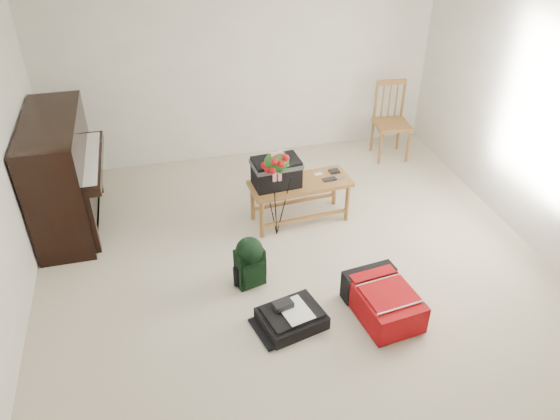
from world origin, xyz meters
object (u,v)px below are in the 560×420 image
object	(u,v)px
dining_chair	(391,122)
black_duffel	(292,317)
bench	(284,175)
green_backpack	(250,260)
flower_stand	(277,195)
red_suitcase	(381,297)
piano	(63,176)

from	to	relation	value
dining_chair	black_duffel	xyz separation A→B (m)	(-2.09, -2.73, -0.41)
bench	black_duffel	bearing A→B (deg)	-106.41
bench	green_backpack	world-z (taller)	bench
bench	flower_stand	distance (m)	0.28
red_suitcase	flower_stand	distance (m)	1.54
piano	green_backpack	size ratio (longest dim) A/B	2.84
bench	green_backpack	distance (m)	1.14
bench	flower_stand	world-z (taller)	flower_stand
red_suitcase	black_duffel	world-z (taller)	red_suitcase
bench	flower_stand	bearing A→B (deg)	-125.19
bench	red_suitcase	world-z (taller)	bench
red_suitcase	black_duffel	bearing A→B (deg)	170.18
red_suitcase	flower_stand	xyz separation A→B (m)	(-0.63, 1.37, 0.35)
red_suitcase	green_backpack	xyz separation A→B (m)	(-1.06, 0.65, 0.13)
dining_chair	flower_stand	size ratio (longest dim) A/B	0.97
dining_chair	flower_stand	distance (m)	2.35
dining_chair	red_suitcase	bearing A→B (deg)	-109.22
bench	dining_chair	bearing A→B (deg)	29.17
piano	red_suitcase	world-z (taller)	piano
bench	black_duffel	world-z (taller)	bench
green_backpack	flower_stand	world-z (taller)	flower_stand
piano	dining_chair	world-z (taller)	piano
bench	dining_chair	xyz separation A→B (m)	(1.76, 1.17, -0.11)
dining_chair	red_suitcase	size ratio (longest dim) A/B	1.32
piano	flower_stand	size ratio (longest dim) A/B	1.44
piano	dining_chair	xyz separation A→B (m)	(4.04, 0.63, -0.11)
red_suitcase	green_backpack	world-z (taller)	green_backpack
green_backpack	dining_chair	bearing A→B (deg)	28.08
dining_chair	black_duffel	size ratio (longest dim) A/B	1.62
dining_chair	red_suitcase	world-z (taller)	dining_chair
black_duffel	dining_chair	bearing A→B (deg)	38.66
dining_chair	green_backpack	size ratio (longest dim) A/B	1.91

